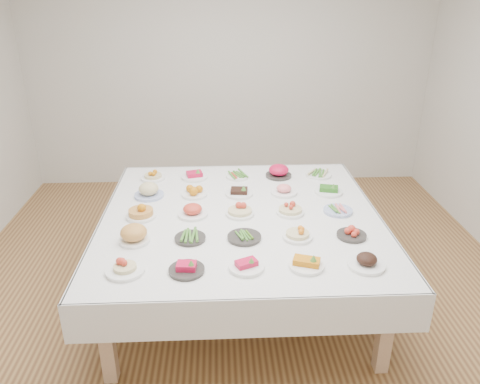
{
  "coord_description": "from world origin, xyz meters",
  "views": [
    {
      "loc": [
        -0.15,
        -3.35,
        2.42
      ],
      "look_at": [
        0.02,
        0.11,
        0.88
      ],
      "focal_mm": 35.0,
      "sensor_mm": 36.0,
      "label": 1
    }
  ],
  "objects_px": {
    "display_table": "(241,222)",
    "dish_0": "(125,264)",
    "dish_24": "(319,173)",
    "dish_12": "(240,208)"
  },
  "relations": [
    {
      "from": "display_table",
      "to": "dish_0",
      "type": "xyz_separation_m",
      "value": [
        -0.77,
        -0.77,
        0.13
      ]
    },
    {
      "from": "dish_0",
      "to": "dish_24",
      "type": "distance_m",
      "value": 2.2
    },
    {
      "from": "dish_24",
      "to": "display_table",
      "type": "bearing_deg",
      "value": -134.83
    },
    {
      "from": "dish_12",
      "to": "dish_24",
      "type": "xyz_separation_m",
      "value": [
        0.79,
        0.79,
        -0.04
      ]
    },
    {
      "from": "display_table",
      "to": "dish_0",
      "type": "bearing_deg",
      "value": -135.0
    },
    {
      "from": "dish_24",
      "to": "dish_0",
      "type": "bearing_deg",
      "value": -134.91
    },
    {
      "from": "display_table",
      "to": "dish_12",
      "type": "xyz_separation_m",
      "value": [
        -0.01,
        -0.0,
        0.13
      ]
    },
    {
      "from": "display_table",
      "to": "dish_12",
      "type": "height_order",
      "value": "dish_12"
    },
    {
      "from": "dish_0",
      "to": "dish_24",
      "type": "bearing_deg",
      "value": 45.09
    },
    {
      "from": "dish_0",
      "to": "dish_12",
      "type": "relative_size",
      "value": 1.08
    }
  ]
}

